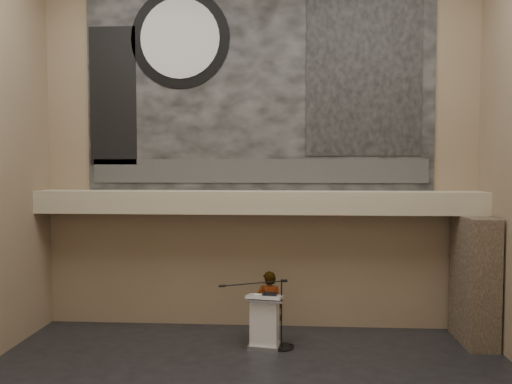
{
  "coord_description": "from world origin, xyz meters",
  "views": [
    {
      "loc": [
        0.67,
        -7.58,
        3.77
      ],
      "look_at": [
        0.0,
        3.2,
        3.2
      ],
      "focal_mm": 35.0,
      "sensor_mm": 36.0,
      "label": 1
    }
  ],
  "objects": [
    {
      "name": "wall_back",
      "position": [
        0.0,
        4.0,
        4.25
      ],
      "size": [
        10.0,
        0.02,
        8.5
      ],
      "primitive_type": "cube",
      "color": "#816A52",
      "rests_on": "floor"
    },
    {
      "name": "wall_front",
      "position": [
        0.0,
        -4.0,
        4.25
      ],
      "size": [
        10.0,
        0.02,
        8.5
      ],
      "primitive_type": "cube",
      "color": "#816A52",
      "rests_on": "floor"
    },
    {
      "name": "soffit",
      "position": [
        0.0,
        3.6,
        2.95
      ],
      "size": [
        10.0,
        0.8,
        0.5
      ],
      "primitive_type": "cube",
      "color": "tan",
      "rests_on": "wall_back"
    },
    {
      "name": "sprinkler_left",
      "position": [
        -1.6,
        3.55,
        2.67
      ],
      "size": [
        0.04,
        0.04,
        0.06
      ],
      "primitive_type": "cylinder",
      "color": "#B2893D",
      "rests_on": "soffit"
    },
    {
      "name": "sprinkler_right",
      "position": [
        1.9,
        3.55,
        2.67
      ],
      "size": [
        0.04,
        0.04,
        0.06
      ],
      "primitive_type": "cylinder",
      "color": "#B2893D",
      "rests_on": "soffit"
    },
    {
      "name": "banner",
      "position": [
        0.0,
        3.97,
        5.7
      ],
      "size": [
        8.0,
        0.05,
        5.0
      ],
      "primitive_type": "cube",
      "color": "black",
      "rests_on": "wall_back"
    },
    {
      "name": "banner_text_strip",
      "position": [
        0.0,
        3.93,
        3.65
      ],
      "size": [
        7.76,
        0.02,
        0.55
      ],
      "primitive_type": "cube",
      "color": "#2F2F2F",
      "rests_on": "banner"
    },
    {
      "name": "banner_clock_rim",
      "position": [
        -1.8,
        3.93,
        6.7
      ],
      "size": [
        2.3,
        0.02,
        2.3
      ],
      "primitive_type": "cylinder",
      "rotation": [
        1.57,
        0.0,
        0.0
      ],
      "color": "black",
      "rests_on": "banner"
    },
    {
      "name": "banner_clock_face",
      "position": [
        -1.8,
        3.91,
        6.7
      ],
      "size": [
        1.84,
        0.02,
        1.84
      ],
      "primitive_type": "cylinder",
      "rotation": [
        1.57,
        0.0,
        0.0
      ],
      "color": "silver",
      "rests_on": "banner"
    },
    {
      "name": "banner_building_print",
      "position": [
        2.4,
        3.93,
        5.8
      ],
      "size": [
        2.6,
        0.02,
        3.6
      ],
      "primitive_type": "cube",
      "color": "black",
      "rests_on": "banner"
    },
    {
      "name": "banner_brick_print",
      "position": [
        -3.4,
        3.93,
        5.4
      ],
      "size": [
        1.1,
        0.02,
        3.2
      ],
      "primitive_type": "cube",
      "color": "black",
      "rests_on": "banner"
    },
    {
      "name": "stone_pier",
      "position": [
        4.65,
        3.15,
        1.35
      ],
      "size": [
        0.6,
        1.4,
        2.7
      ],
      "primitive_type": "cube",
      "color": "#3E3226",
      "rests_on": "floor"
    },
    {
      "name": "lectern",
      "position": [
        0.22,
        2.57,
        0.55
      ],
      "size": [
        0.78,
        0.61,
        1.13
      ],
      "rotation": [
        0.0,
        0.0,
        -0.16
      ],
      "color": "silver",
      "rests_on": "floor"
    },
    {
      "name": "binder",
      "position": [
        0.32,
        2.58,
        1.12
      ],
      "size": [
        0.32,
        0.27,
        0.04
      ],
      "primitive_type": "cube",
      "rotation": [
        0.0,
        0.0,
        -0.11
      ],
      "color": "black",
      "rests_on": "lectern"
    },
    {
      "name": "papers",
      "position": [
        0.08,
        2.53,
        1.1
      ],
      "size": [
        0.23,
        0.29,
        0.0
      ],
      "primitive_type": "cube",
      "rotation": [
        0.0,
        0.0,
        -0.14
      ],
      "color": "silver",
      "rests_on": "lectern"
    },
    {
      "name": "speaker_person",
      "position": [
        0.3,
        2.89,
        0.77
      ],
      "size": [
        0.57,
        0.39,
        1.53
      ],
      "primitive_type": "imported",
      "rotation": [
        0.0,
        0.0,
        3.1
      ],
      "color": "silver",
      "rests_on": "floor"
    },
    {
      "name": "mic_stand",
      "position": [
        0.52,
        2.57,
        0.22
      ],
      "size": [
        1.5,
        0.78,
        1.43
      ],
      "rotation": [
        0.0,
        0.0,
        0.39
      ],
      "color": "black",
      "rests_on": "floor"
    }
  ]
}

